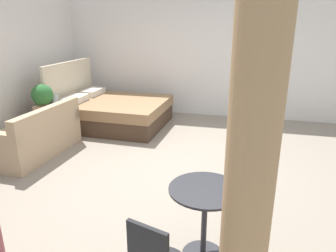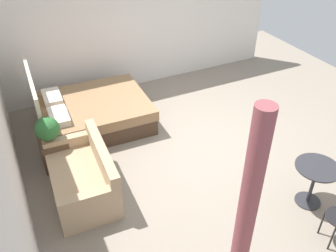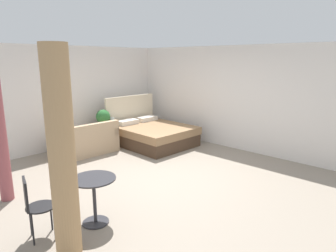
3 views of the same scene
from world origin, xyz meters
name	(u,v)px [view 3 (image 3 of 3)]	position (x,y,z in m)	size (l,w,h in m)	color
ground_plane	(156,174)	(0.00, 0.00, -0.01)	(8.48, 9.29, 0.02)	gray
wall_back	(72,97)	(0.00, 3.15, 1.32)	(8.48, 0.12, 2.63)	silver
wall_right	(231,97)	(2.74, 0.00, 1.32)	(0.12, 6.29, 2.63)	silver
bed	(152,134)	(1.47, 1.65, 0.30)	(1.74, 2.08, 1.26)	#473323
couch	(85,143)	(-0.25, 2.24, 0.28)	(1.55, 0.91, 0.79)	tan
nightstand	(108,135)	(0.62, 2.50, 0.26)	(0.51, 0.43, 0.52)	brown
potted_plant	(103,117)	(0.52, 2.54, 0.77)	(0.38, 0.38, 0.46)	brown
vase	(112,122)	(0.74, 2.46, 0.63)	(0.14, 0.14, 0.22)	silver
balcony_table	(94,192)	(-1.90, -0.69, 0.48)	(0.62, 0.62, 0.69)	#2D2D33
cafe_chair_near_window	(34,203)	(-2.64, -0.47, 0.51)	(0.46, 0.46, 0.84)	black
curtain_left	(62,155)	(-2.49, -1.02, 1.24)	(0.31, 0.31, 2.47)	tan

